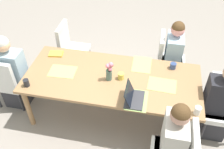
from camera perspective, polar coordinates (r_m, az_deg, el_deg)
ground_plane at (r=3.83m, az=-0.00°, el=-8.66°), size 10.00×10.00×0.00m
dining_table at (r=3.35m, az=-0.00°, el=-1.46°), size 2.34×1.01×0.72m
chair_head_left_left_near at (r=3.59m, az=23.86°, el=-5.97°), size 0.44×0.44×0.90m
person_head_left_left_near at (r=3.51m, az=23.18°, el=-6.45°), size 0.40×0.36×1.19m
chair_near_left_mid at (r=4.09m, az=12.46°, el=3.70°), size 0.44×0.44×0.90m
person_near_left_mid at (r=4.03m, az=13.54°, el=3.35°), size 0.36×0.40×1.19m
chair_head_right_left_far at (r=3.91m, az=-22.84°, el=-1.13°), size 0.44×0.44×0.90m
person_head_right_left_far at (r=3.90m, az=-21.69°, el=-0.24°), size 0.40×0.36×1.19m
person_far_right_near at (r=2.94m, az=13.43°, el=-15.72°), size 0.36×0.40×1.19m
chair_near_right_mid at (r=4.30m, az=-9.46°, el=6.30°), size 0.44×0.44×0.90m
flower_vase at (r=3.18m, az=-0.66°, el=0.93°), size 0.10×0.09×0.28m
placemat_head_left_left_near at (r=3.27m, az=11.38°, el=-2.36°), size 0.37×0.27×0.00m
placemat_near_left_mid at (r=3.54m, az=6.84°, el=2.30°), size 0.26×0.36×0.00m
placemat_head_right_left_far at (r=3.46m, az=-11.25°, el=0.71°), size 0.37×0.28×0.00m
placemat_far_right_near at (r=3.03m, az=5.64°, el=-5.86°), size 0.26×0.36×0.00m
laptop_far_right_near at (r=3.00m, az=4.79°, el=-5.28°), size 0.22×0.32×0.20m
coffee_mug_near_left at (r=3.27m, az=2.08°, el=-0.29°), size 0.08×0.08×0.09m
coffee_mug_near_right at (r=3.34m, az=-19.03°, el=-1.83°), size 0.07×0.07×0.10m
coffee_mug_centre_left at (r=3.53m, az=13.81°, el=1.94°), size 0.08×0.08×0.08m
coffee_mug_centre_right at (r=3.00m, az=18.99°, el=-7.82°), size 0.08×0.08×0.11m
book_red_cover at (r=3.78m, az=-12.70°, el=4.64°), size 0.22×0.17×0.03m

